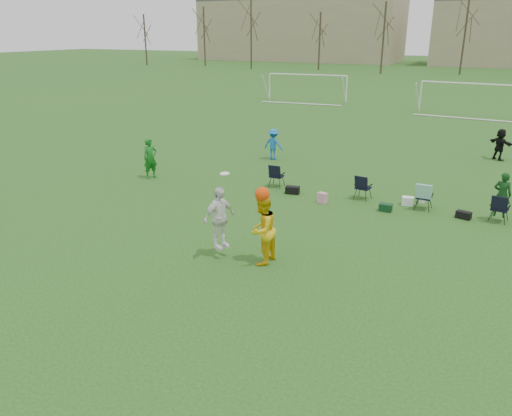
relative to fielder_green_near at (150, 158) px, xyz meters
The scene contains 9 objects.
ground 10.18m from the fielder_green_near, 44.30° to the right, with size 260.00×260.00×0.00m, color #214A17.
fielder_green_near is the anchor object (origin of this frame).
fielder_blue 6.52m from the fielder_green_near, 57.69° to the left, with size 1.01×0.58×1.56m, color blue.
fielder_black 17.33m from the fielder_green_near, 37.17° to the left, with size 1.47×0.47×1.58m, color black.
center_contest 9.55m from the fielder_green_near, 36.49° to the right, with size 2.09×1.25×2.52m.
sideline_setup 10.82m from the fielder_green_near, ahead, with size 9.19×1.98×1.73m.
goal_left 27.08m from the fielder_green_near, 95.82° to the left, with size 7.39×0.76×2.46m.
goal_mid 27.36m from the fielder_green_near, 65.70° to the left, with size 7.40×0.63×2.46m.
tree_line 63.35m from the fielder_green_near, 83.19° to the left, with size 110.28×3.28×11.40m.
Camera 1 is at (6.37, -10.14, 6.23)m, focal length 35.00 mm.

